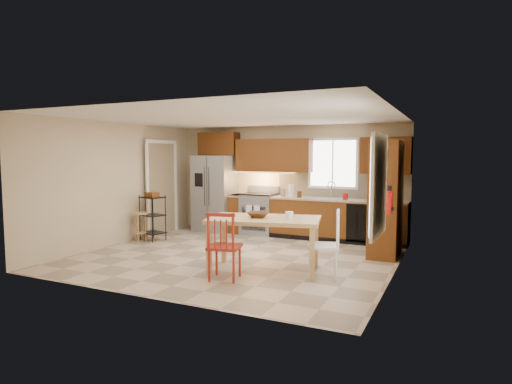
{
  "coord_description": "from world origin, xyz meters",
  "views": [
    {
      "loc": [
        3.58,
        -6.76,
        1.84
      ],
      "look_at": [
        0.21,
        0.4,
        1.15
      ],
      "focal_mm": 30.0,
      "sensor_mm": 36.0,
      "label": 1
    }
  ],
  "objects_px": {
    "chair_red": "(225,245)",
    "dining_table": "(264,245)",
    "refrigerator": "(215,193)",
    "soap_bottle": "(345,195)",
    "pantry": "(386,199)",
    "table_bowl": "(258,218)",
    "table_jar": "(289,217)",
    "bar_stool": "(141,227)",
    "range_stove": "(259,214)",
    "chair_white": "(324,244)",
    "fire_extinguisher": "(389,202)",
    "utility_cart": "(153,218)"
  },
  "relations": [
    {
      "from": "chair_red",
      "to": "dining_table",
      "type": "bearing_deg",
      "value": 48.36
    },
    {
      "from": "refrigerator",
      "to": "soap_bottle",
      "type": "xyz_separation_m",
      "value": [
        3.18,
        -0.02,
        0.09
      ]
    },
    {
      "from": "refrigerator",
      "to": "pantry",
      "type": "height_order",
      "value": "pantry"
    },
    {
      "from": "table_bowl",
      "to": "table_jar",
      "type": "bearing_deg",
      "value": 12.53
    },
    {
      "from": "refrigerator",
      "to": "table_jar",
      "type": "relative_size",
      "value": 11.22
    },
    {
      "from": "pantry",
      "to": "bar_stool",
      "type": "xyz_separation_m",
      "value": [
        -4.93,
        -0.84,
        -0.74
      ]
    },
    {
      "from": "range_stove",
      "to": "dining_table",
      "type": "height_order",
      "value": "range_stove"
    },
    {
      "from": "table_bowl",
      "to": "chair_white",
      "type": "bearing_deg",
      "value": 2.71
    },
    {
      "from": "chair_white",
      "to": "table_jar",
      "type": "relative_size",
      "value": 6.24
    },
    {
      "from": "range_stove",
      "to": "chair_white",
      "type": "height_order",
      "value": "chair_white"
    },
    {
      "from": "refrigerator",
      "to": "dining_table",
      "type": "bearing_deg",
      "value": -47.66
    },
    {
      "from": "bar_stool",
      "to": "fire_extinguisher",
      "type": "bearing_deg",
      "value": 11.19
    },
    {
      "from": "chair_white",
      "to": "utility_cart",
      "type": "bearing_deg",
      "value": 60.71
    },
    {
      "from": "chair_white",
      "to": "table_bowl",
      "type": "xyz_separation_m",
      "value": [
        -1.06,
        -0.05,
        0.34
      ]
    },
    {
      "from": "pantry",
      "to": "table_bowl",
      "type": "xyz_separation_m",
      "value": [
        -1.67,
        -1.89,
        -0.2
      ]
    },
    {
      "from": "refrigerator",
      "to": "bar_stool",
      "type": "relative_size",
      "value": 2.95
    },
    {
      "from": "table_bowl",
      "to": "utility_cart",
      "type": "distance_m",
      "value": 3.34
    },
    {
      "from": "pantry",
      "to": "utility_cart",
      "type": "xyz_separation_m",
      "value": [
        -4.76,
        -0.65,
        -0.56
      ]
    },
    {
      "from": "soap_bottle",
      "to": "utility_cart",
      "type": "distance_m",
      "value": 4.14
    },
    {
      "from": "chair_white",
      "to": "bar_stool",
      "type": "distance_m",
      "value": 4.43
    },
    {
      "from": "chair_red",
      "to": "soap_bottle",
      "type": "bearing_deg",
      "value": 60.95
    },
    {
      "from": "soap_bottle",
      "to": "chair_white",
      "type": "relative_size",
      "value": 0.19
    },
    {
      "from": "table_jar",
      "to": "bar_stool",
      "type": "relative_size",
      "value": 0.26
    },
    {
      "from": "utility_cart",
      "to": "table_bowl",
      "type": "bearing_deg",
      "value": -6.0
    },
    {
      "from": "soap_bottle",
      "to": "table_jar",
      "type": "relative_size",
      "value": 1.18
    },
    {
      "from": "dining_table",
      "to": "pantry",
      "type": "bearing_deg",
      "value": 36.97
    },
    {
      "from": "dining_table",
      "to": "utility_cart",
      "type": "bearing_deg",
      "value": 145.52
    },
    {
      "from": "table_bowl",
      "to": "utility_cart",
      "type": "height_order",
      "value": "utility_cart"
    },
    {
      "from": "fire_extinguisher",
      "to": "chair_red",
      "type": "height_order",
      "value": "fire_extinguisher"
    },
    {
      "from": "dining_table",
      "to": "bar_stool",
      "type": "bearing_deg",
      "value": 149.41
    },
    {
      "from": "chair_red",
      "to": "table_bowl",
      "type": "bearing_deg",
      "value": 56.22
    },
    {
      "from": "table_bowl",
      "to": "table_jar",
      "type": "distance_m",
      "value": 0.5
    },
    {
      "from": "table_bowl",
      "to": "soap_bottle",
      "type": "bearing_deg",
      "value": 75.43
    },
    {
      "from": "refrigerator",
      "to": "table_bowl",
      "type": "bearing_deg",
      "value": -48.88
    },
    {
      "from": "refrigerator",
      "to": "table_jar",
      "type": "bearing_deg",
      "value": -42.62
    },
    {
      "from": "fire_extinguisher",
      "to": "chair_red",
      "type": "distance_m",
      "value": 2.65
    },
    {
      "from": "soap_bottle",
      "to": "table_jar",
      "type": "height_order",
      "value": "soap_bottle"
    },
    {
      "from": "dining_table",
      "to": "utility_cart",
      "type": "relative_size",
      "value": 1.75
    },
    {
      "from": "pantry",
      "to": "chair_red",
      "type": "relative_size",
      "value": 2.08
    },
    {
      "from": "range_stove",
      "to": "table_bowl",
      "type": "distance_m",
      "value": 3.18
    },
    {
      "from": "table_bowl",
      "to": "table_jar",
      "type": "xyz_separation_m",
      "value": [
        0.48,
        0.11,
        0.03
      ]
    },
    {
      "from": "chair_white",
      "to": "table_bowl",
      "type": "height_order",
      "value": "chair_white"
    },
    {
      "from": "table_jar",
      "to": "chair_white",
      "type": "bearing_deg",
      "value": -5.74
    },
    {
      "from": "pantry",
      "to": "bar_stool",
      "type": "height_order",
      "value": "pantry"
    },
    {
      "from": "pantry",
      "to": "table_jar",
      "type": "distance_m",
      "value": 2.15
    },
    {
      "from": "range_stove",
      "to": "refrigerator",
      "type": "bearing_deg",
      "value": -177.01
    },
    {
      "from": "soap_bottle",
      "to": "range_stove",
      "type": "bearing_deg",
      "value": 177.6
    },
    {
      "from": "soap_bottle",
      "to": "table_jar",
      "type": "xyz_separation_m",
      "value": [
        -0.24,
        -2.68,
        -0.11
      ]
    },
    {
      "from": "fire_extinguisher",
      "to": "bar_stool",
      "type": "bearing_deg",
      "value": 177.69
    },
    {
      "from": "fire_extinguisher",
      "to": "table_jar",
      "type": "distance_m",
      "value": 1.59
    }
  ]
}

